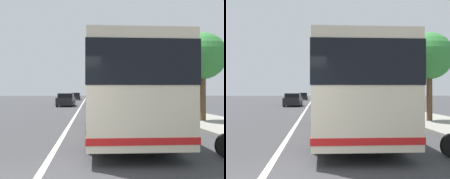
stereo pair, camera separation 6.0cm
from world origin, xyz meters
TOP-DOWN VIEW (x-y plane):
  - sidewalk_curb at (10.00, -7.48)m, footprint 110.00×3.60m
  - lane_divider_line at (10.00, 0.00)m, footprint 110.00×0.16m
  - coach_bus at (7.02, -2.27)m, footprint 10.71×2.73m
  - car_behind_bus at (27.66, 1.71)m, footprint 4.18×1.97m
  - car_ahead_same_lane at (34.22, 2.27)m, footprint 4.60×1.93m
  - car_far_distant at (51.40, 1.78)m, footprint 4.28×1.79m
  - car_side_street at (30.72, -2.50)m, footprint 4.71×2.13m
  - roadside_tree_mid_block at (9.95, -7.04)m, footprint 2.48×2.48m

SIDE VIEW (x-z plane):
  - lane_divider_line at x=10.00m, z-range 0.00..0.01m
  - sidewalk_curb at x=10.00m, z-range 0.00..0.14m
  - car_far_distant at x=51.40m, z-range -0.04..1.44m
  - car_ahead_same_lane at x=34.22m, z-range -0.03..1.43m
  - car_behind_bus at x=27.66m, z-range -0.04..1.46m
  - car_side_street at x=30.72m, z-range -0.04..1.46m
  - coach_bus at x=7.02m, z-range 0.27..3.39m
  - roadside_tree_mid_block at x=9.95m, z-range 1.14..5.98m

